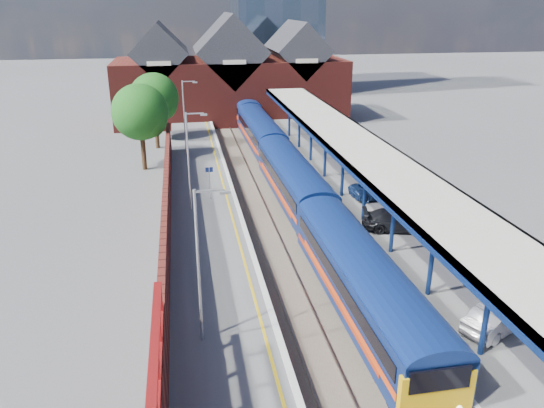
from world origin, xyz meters
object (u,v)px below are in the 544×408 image
at_px(train, 274,151).
at_px(parked_car_dark, 399,220).
at_px(lamp_post_c, 190,156).
at_px(platform_sign, 209,177).
at_px(lamp_post_d, 185,112).
at_px(parked_car_blue, 380,189).
at_px(parked_car_silver, 499,317).
at_px(lamp_post_b, 201,258).

height_order(train, parked_car_dark, train).
distance_m(lamp_post_c, platform_sign, 3.34).
bearing_deg(lamp_post_c, lamp_post_d, 90.00).
xyz_separation_m(train, parked_car_blue, (6.20, -10.70, -0.48)).
bearing_deg(parked_car_blue, parked_car_silver, 171.87).
bearing_deg(train, platform_sign, -126.42).
height_order(lamp_post_b, lamp_post_d, same).
distance_m(lamp_post_b, lamp_post_c, 16.00).
bearing_deg(train, lamp_post_d, 146.50).
xyz_separation_m(train, parked_car_silver, (5.20, -28.32, -0.46)).
height_order(lamp_post_b, parked_car_dark, lamp_post_b).
xyz_separation_m(lamp_post_c, parked_car_blue, (14.06, 0.10, -3.35)).
bearing_deg(lamp_post_d, train, -33.50).
distance_m(lamp_post_b, lamp_post_d, 32.00).
bearing_deg(parked_car_dark, lamp_post_b, 141.30).
distance_m(train, parked_car_blue, 12.38).
bearing_deg(parked_car_blue, train, 25.20).
distance_m(lamp_post_c, parked_car_silver, 22.10).
height_order(train, parked_car_silver, train).
bearing_deg(platform_sign, parked_car_silver, -59.08).
distance_m(lamp_post_d, parked_car_dark, 25.84).
bearing_deg(lamp_post_c, parked_car_dark, -24.82).
height_order(platform_sign, parked_car_silver, platform_sign).
bearing_deg(lamp_post_c, platform_sign, 55.74).
xyz_separation_m(parked_car_silver, parked_car_blue, (1.00, 17.62, -0.02)).
xyz_separation_m(lamp_post_c, platform_sign, (1.36, 2.00, -2.30)).
height_order(lamp_post_d, parked_car_silver, lamp_post_d).
height_order(lamp_post_b, parked_car_silver, lamp_post_b).
distance_m(train, lamp_post_b, 28.07).
bearing_deg(parked_car_silver, platform_sign, 4.15).
height_order(parked_car_silver, parked_car_blue, parked_car_silver).
relative_size(parked_car_silver, parked_car_dark, 0.85).
relative_size(lamp_post_b, platform_sign, 2.80).
xyz_separation_m(train, lamp_post_b, (-7.86, -26.80, 2.87)).
bearing_deg(train, parked_car_silver, -79.60).
height_order(lamp_post_d, parked_car_dark, lamp_post_d).
height_order(lamp_post_d, platform_sign, lamp_post_d).
relative_size(lamp_post_c, parked_car_blue, 1.52).
bearing_deg(lamp_post_d, parked_car_silver, -68.72).
bearing_deg(platform_sign, lamp_post_b, -94.33).
height_order(lamp_post_c, parked_car_silver, lamp_post_c).
xyz_separation_m(lamp_post_b, lamp_post_d, (0.00, 32.00, 0.00)).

